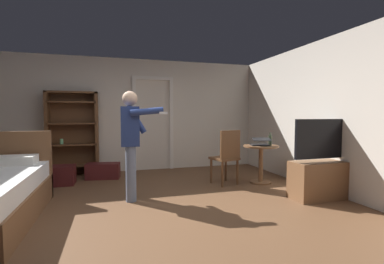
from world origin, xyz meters
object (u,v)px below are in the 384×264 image
object	(u,v)px
bookshelf	(73,130)
person_blue_shirt	(131,138)
side_table	(261,158)
bottle_on_table	(270,140)
tv_flatscreen	(323,174)
laptop	(260,143)
suitcase_dark	(103,171)
suitcase_small	(60,175)
wooden_chair	(227,155)

from	to	relation	value
bookshelf	person_blue_shirt	size ratio (longest dim) A/B	1.08
side_table	bottle_on_table	bearing A→B (deg)	-29.74
bookshelf	tv_flatscreen	distance (m)	4.75
side_table	person_blue_shirt	world-z (taller)	person_blue_shirt
tv_flatscreen	laptop	bearing A→B (deg)	113.43
bookshelf	tv_flatscreen	world-z (taller)	bookshelf
tv_flatscreen	bottle_on_table	world-z (taller)	tv_flatscreen
suitcase_dark	bottle_on_table	bearing A→B (deg)	-13.51
laptop	bookshelf	bearing A→B (deg)	152.93
bottle_on_table	person_blue_shirt	world-z (taller)	person_blue_shirt
side_table	suitcase_small	size ratio (longest dim) A/B	1.38
side_table	suitcase_dark	bearing A→B (deg)	157.18
laptop	suitcase_small	xyz separation A→B (m)	(-3.51, 0.96, -0.58)
bookshelf	tv_flatscreen	xyz separation A→B (m)	(3.82, -2.77, -0.58)
bottle_on_table	tv_flatscreen	bearing A→B (deg)	-74.84
wooden_chair	suitcase_dark	size ratio (longest dim) A/B	1.55
bookshelf	wooden_chair	distance (m)	3.21
bookshelf	laptop	xyz separation A→B (m)	(3.36, -1.72, -0.19)
side_table	bottle_on_table	world-z (taller)	bottle_on_table
bottle_on_table	person_blue_shirt	distance (m)	2.52
person_blue_shirt	bottle_on_table	bearing A→B (deg)	5.61
tv_flatscreen	side_table	distance (m)	1.17
tv_flatscreen	wooden_chair	distance (m)	1.58
tv_flatscreen	suitcase_dark	xyz separation A→B (m)	(-3.23, 2.28, -0.21)
bookshelf	suitcase_dark	size ratio (longest dim) A/B	2.73
bookshelf	bottle_on_table	distance (m)	3.96
person_blue_shirt	suitcase_dark	xyz separation A→B (m)	(-0.45, 1.51, -0.77)
side_table	bottle_on_table	distance (m)	0.37
tv_flatscreen	side_table	xyz separation A→B (m)	(-0.41, 1.09, 0.11)
bookshelf	laptop	world-z (taller)	bookshelf
suitcase_dark	suitcase_small	bearing A→B (deg)	-150.22
person_blue_shirt	suitcase_dark	distance (m)	1.75
wooden_chair	suitcase_small	world-z (taller)	wooden_chair
side_table	wooden_chair	size ratio (longest dim) A/B	0.71
tv_flatscreen	suitcase_small	size ratio (longest dim) A/B	2.38
laptop	bottle_on_table	size ratio (longest dim) A/B	1.68
laptop	person_blue_shirt	world-z (taller)	person_blue_shirt
bookshelf	bottle_on_table	size ratio (longest dim) A/B	7.33
laptop	bottle_on_table	world-z (taller)	bottle_on_table
tv_flatscreen	laptop	distance (m)	1.21
side_table	person_blue_shirt	size ratio (longest dim) A/B	0.43
wooden_chair	person_blue_shirt	distance (m)	1.79
tv_flatscreen	wooden_chair	xyz separation A→B (m)	(-1.07, 1.15, 0.18)
side_table	suitcase_small	distance (m)	3.68
bookshelf	wooden_chair	bearing A→B (deg)	-30.59
person_blue_shirt	suitcase_dark	size ratio (longest dim) A/B	2.53
wooden_chair	suitcase_dark	xyz separation A→B (m)	(-2.16, 1.13, -0.39)
bottle_on_table	suitcase_small	distance (m)	3.87
laptop	person_blue_shirt	size ratio (longest dim) A/B	0.25
side_table	person_blue_shirt	distance (m)	2.43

